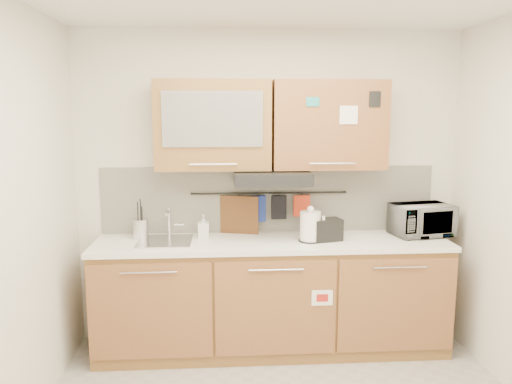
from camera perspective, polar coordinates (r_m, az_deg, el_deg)
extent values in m
plane|color=silver|center=(4.23, 1.47, 0.53)|extent=(3.20, 0.00, 3.20)
cube|color=olive|center=(4.16, 1.80, -11.91)|extent=(2.80, 0.60, 0.88)
cube|color=black|center=(4.31, 1.78, -16.75)|extent=(2.80, 0.54, 0.10)
cube|color=#995F36|center=(3.88, -11.96, -13.24)|extent=(0.91, 0.02, 0.74)
cylinder|color=silver|center=(3.75, -12.18, -9.00)|extent=(0.41, 0.01, 0.01)
cube|color=#995F36|center=(3.86, 2.27, -13.16)|extent=(0.91, 0.02, 0.74)
cylinder|color=silver|center=(3.73, 2.34, -8.89)|extent=(0.41, 0.01, 0.01)
cube|color=#995F36|center=(4.06, 15.80, -12.35)|extent=(0.91, 0.02, 0.74)
cylinder|color=silver|center=(3.94, 16.12, -8.28)|extent=(0.41, 0.01, 0.01)
cube|color=white|center=(4.01, 1.85, -5.81)|extent=(2.82, 0.62, 0.04)
cube|color=silver|center=(4.23, 1.48, -0.84)|extent=(2.80, 0.02, 0.56)
cube|color=olive|center=(3.99, -4.92, 7.63)|extent=(0.90, 0.35, 0.70)
cube|color=silver|center=(3.80, -4.99, 8.30)|extent=(0.76, 0.02, 0.42)
cube|color=#995F36|center=(4.07, 8.24, 7.60)|extent=(0.90, 0.35, 0.70)
cube|color=white|center=(3.92, 10.55, 8.65)|extent=(0.14, 0.00, 0.14)
cube|color=black|center=(3.96, 1.80, 1.70)|extent=(0.60, 0.46, 0.10)
cube|color=silver|center=(4.02, -10.37, -5.68)|extent=(0.42, 0.40, 0.03)
cylinder|color=silver|center=(4.14, -9.90, -3.45)|extent=(0.03, 0.03, 0.24)
cylinder|color=silver|center=(4.04, -10.05, -2.31)|extent=(0.02, 0.18, 0.02)
cylinder|color=black|center=(4.18, 1.53, -0.12)|extent=(1.30, 0.02, 0.02)
cylinder|color=silver|center=(4.14, -13.02, -4.11)|extent=(0.14, 0.14, 0.16)
cylinder|color=black|center=(4.14, -13.32, -3.14)|extent=(0.01, 0.01, 0.30)
cylinder|color=black|center=(4.11, -12.86, -3.44)|extent=(0.01, 0.01, 0.27)
cylinder|color=black|center=(4.15, -13.01, -2.96)|extent=(0.01, 0.01, 0.32)
cylinder|color=black|center=(4.12, -13.31, -3.67)|extent=(0.01, 0.01, 0.24)
cylinder|color=white|center=(3.96, 6.22, -3.96)|extent=(0.19, 0.19, 0.24)
sphere|color=white|center=(3.93, 6.25, -1.96)|extent=(0.05, 0.05, 0.05)
cube|color=white|center=(3.96, 7.71, -3.83)|extent=(0.03, 0.04, 0.15)
cylinder|color=black|center=(3.99, 6.19, -5.52)|extent=(0.18, 0.18, 0.01)
cube|color=black|center=(4.01, 8.07, -4.30)|extent=(0.26, 0.19, 0.18)
cube|color=black|center=(3.97, 7.55, -3.22)|extent=(0.09, 0.11, 0.01)
cube|color=black|center=(4.01, 8.63, -3.13)|extent=(0.09, 0.11, 0.01)
imported|color=#999999|center=(4.35, 18.38, -3.05)|extent=(0.52, 0.40, 0.26)
imported|color=#999999|center=(4.07, -6.04, -3.91)|extent=(0.09, 0.09, 0.19)
cube|color=brown|center=(4.19, -1.91, -3.16)|extent=(0.32, 0.11, 0.40)
cube|color=navy|center=(4.18, 0.20, -1.93)|extent=(0.14, 0.06, 0.22)
cube|color=black|center=(4.20, 2.63, -1.76)|extent=(0.13, 0.04, 0.20)
cube|color=red|center=(4.22, 5.26, -1.57)|extent=(0.15, 0.05, 0.18)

